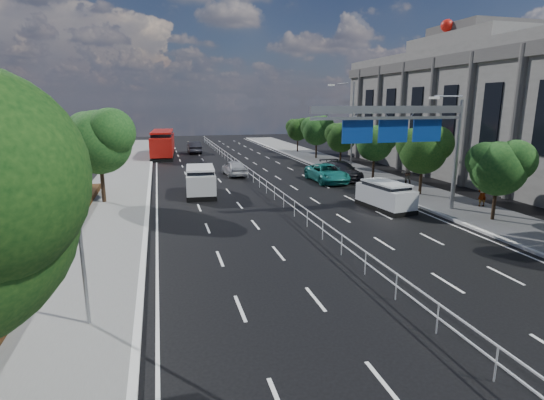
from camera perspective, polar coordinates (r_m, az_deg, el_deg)
name	(u,v)px	position (r m, az deg, el deg)	size (l,w,h in m)	color
ground	(384,290)	(17.13, 14.83, -11.68)	(160.00, 160.00, 0.00)	black
sidewalk_near	(55,329)	(15.51, -27.10, -15.20)	(5.00, 140.00, 0.14)	slate
kerb_near	(138,319)	(15.14, -17.51, -15.01)	(0.25, 140.00, 0.15)	silver
median_fence	(255,178)	(37.37, -2.30, 2.97)	(0.05, 85.00, 1.02)	silver
hedge_near	(34,268)	(20.28, -29.34, -7.94)	(1.00, 36.00, 0.44)	black
toilet_sign	(64,241)	(14.32, -26.15, -4.94)	(1.62, 0.18, 4.34)	gray
overhead_gantry	(405,126)	(27.76, 17.48, 9.48)	(10.24, 0.38, 7.45)	gray
streetlight_far	(350,121)	(43.58, 10.42, 10.40)	(2.78, 2.40, 9.00)	gray
civic_hall	(492,110)	(47.56, 27.46, 10.66)	(14.40, 36.00, 14.35)	slate
near_tree_back	(99,138)	(31.72, -22.18, 7.68)	(4.84, 4.51, 6.69)	black
far_tree_c	(500,165)	(28.28, 28.28, 4.13)	(3.52, 3.28, 4.94)	black
far_tree_d	(424,148)	(34.06, 19.76, 6.62)	(3.85, 3.59, 5.34)	black
far_tree_e	(375,141)	(40.44, 13.72, 7.71)	(3.63, 3.38, 5.13)	black
far_tree_f	(342,136)	(47.15, 9.35, 8.53)	(3.52, 3.28, 5.02)	black
far_tree_g	(317,129)	(54.04, 6.08, 9.46)	(3.96, 3.69, 5.45)	black
far_tree_h	(298,128)	(61.12, 3.53, 9.60)	(3.41, 3.18, 4.91)	black
white_minivan	(201,181)	(33.28, -9.58, 2.52)	(2.53, 5.19, 2.19)	black
red_bus	(163,143)	(58.13, -14.47, 7.41)	(3.40, 11.55, 3.41)	black
near_car_silver	(234,168)	(41.89, -5.12, 4.34)	(1.78, 4.43, 1.51)	#A4A6AB
near_car_dark	(194,147)	(61.39, -10.43, 6.98)	(1.73, 4.95, 1.63)	black
silver_minivan	(385,196)	(29.46, 14.99, 0.56)	(2.45, 4.64, 1.84)	black
parked_car_teal	(327,173)	(38.59, 7.41, 3.59)	(2.61, 5.67, 1.58)	#186F68
parked_car_dark	(341,171)	(40.16, 9.28, 3.92)	(2.27, 5.59, 1.62)	black
pedestrian_a	(482,194)	(31.93, 26.43, 0.72)	(0.62, 0.41, 1.70)	gray
pedestrian_b	(406,173)	(38.52, 17.62, 3.49)	(0.90, 0.70, 1.86)	gray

